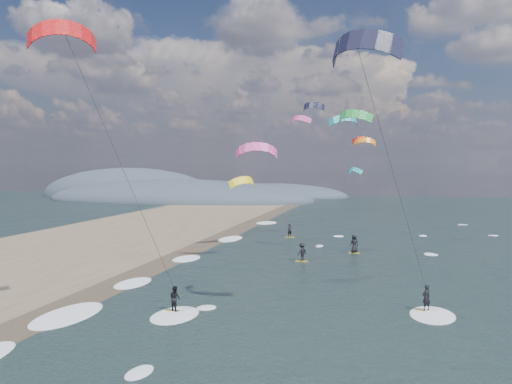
# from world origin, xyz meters

# --- Properties ---
(ground) EXTENTS (260.00, 260.00, 0.00)m
(ground) POSITION_xyz_m (0.00, 0.00, 0.00)
(ground) COLOR black
(ground) RESTS_ON ground
(wet_sand_strip) EXTENTS (3.00, 240.00, 0.00)m
(wet_sand_strip) POSITION_xyz_m (-12.00, 10.00, 0.00)
(wet_sand_strip) COLOR #382D23
(wet_sand_strip) RESTS_ON ground
(coastal_hills) EXTENTS (80.00, 41.00, 15.00)m
(coastal_hills) POSITION_xyz_m (-44.84, 107.86, 0.00)
(coastal_hills) COLOR #3D4756
(coastal_hills) RESTS_ON ground
(kitesurfer_near_a) EXTENTS (7.68, 8.92, 15.94)m
(kitesurfer_near_a) POSITION_xyz_m (6.45, 6.78, 11.77)
(kitesurfer_near_a) COLOR gold
(kitesurfer_near_a) RESTS_ON ground
(kitesurfer_near_b) EXTENTS (6.89, 8.82, 16.43)m
(kitesurfer_near_b) POSITION_xyz_m (-7.35, 4.03, 10.45)
(kitesurfer_near_b) COLOR gold
(kitesurfer_near_b) RESTS_ON ground
(far_kitesurfers) EXTENTS (9.23, 16.93, 1.82)m
(far_kitesurfers) POSITION_xyz_m (0.89, 31.61, 0.86)
(far_kitesurfers) COLOR gold
(far_kitesurfers) RESTS_ON ground
(bg_kite_field) EXTENTS (13.93, 62.66, 10.52)m
(bg_kite_field) POSITION_xyz_m (-0.53, 50.12, 12.22)
(bg_kite_field) COLOR orange
(bg_kite_field) RESTS_ON ground
(shoreline_surf) EXTENTS (2.40, 79.40, 0.11)m
(shoreline_surf) POSITION_xyz_m (-10.80, 14.75, 0.00)
(shoreline_surf) COLOR white
(shoreline_surf) RESTS_ON ground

